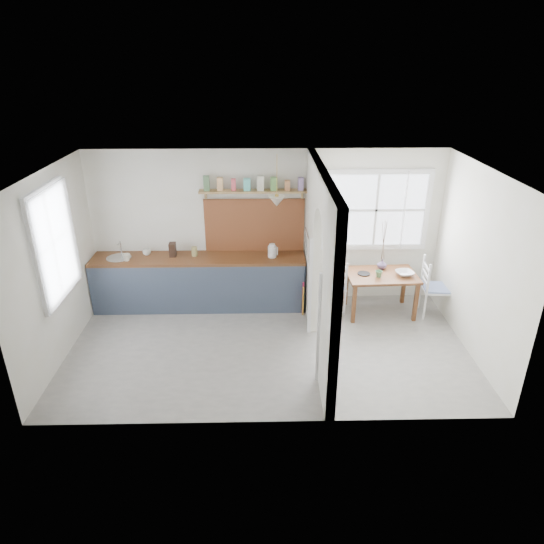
{
  "coord_description": "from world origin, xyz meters",
  "views": [
    {
      "loc": [
        -0.08,
        -6.06,
        3.96
      ],
      "look_at": [
        0.06,
        0.22,
        1.11
      ],
      "focal_mm": 32.0,
      "sensor_mm": 36.0,
      "label": 1
    }
  ],
  "objects_px": {
    "chair_left": "(331,285)",
    "vase": "(382,264)",
    "chair_right": "(437,287)",
    "kettle": "(272,251)",
    "dining_table": "(380,293)"
  },
  "relations": [
    {
      "from": "dining_table",
      "to": "chair_right",
      "type": "height_order",
      "value": "chair_right"
    },
    {
      "from": "chair_left",
      "to": "vase",
      "type": "relative_size",
      "value": 5.67
    },
    {
      "from": "dining_table",
      "to": "vase",
      "type": "xyz_separation_m",
      "value": [
        0.04,
        0.21,
        0.43
      ]
    },
    {
      "from": "dining_table",
      "to": "kettle",
      "type": "xyz_separation_m",
      "value": [
        -1.77,
        0.27,
        0.66
      ]
    },
    {
      "from": "chair_left",
      "to": "chair_right",
      "type": "xyz_separation_m",
      "value": [
        1.7,
        -0.18,
        0.03
      ]
    },
    {
      "from": "chair_right",
      "to": "vase",
      "type": "height_order",
      "value": "chair_right"
    },
    {
      "from": "chair_right",
      "to": "kettle",
      "type": "bearing_deg",
      "value": 87.62
    },
    {
      "from": "chair_left",
      "to": "kettle",
      "type": "distance_m",
      "value": 1.13
    },
    {
      "from": "chair_right",
      "to": "kettle",
      "type": "height_order",
      "value": "kettle"
    },
    {
      "from": "chair_right",
      "to": "vase",
      "type": "relative_size",
      "value": 6.01
    },
    {
      "from": "chair_right",
      "to": "kettle",
      "type": "relative_size",
      "value": 4.3
    },
    {
      "from": "chair_left",
      "to": "vase",
      "type": "xyz_separation_m",
      "value": [
        0.84,
        0.12,
        0.32
      ]
    },
    {
      "from": "chair_left",
      "to": "dining_table",
      "type": "bearing_deg",
      "value": 74.64
    },
    {
      "from": "dining_table",
      "to": "chair_right",
      "type": "distance_m",
      "value": 0.91
    },
    {
      "from": "chair_left",
      "to": "kettle",
      "type": "bearing_deg",
      "value": -109.33
    }
  ]
}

